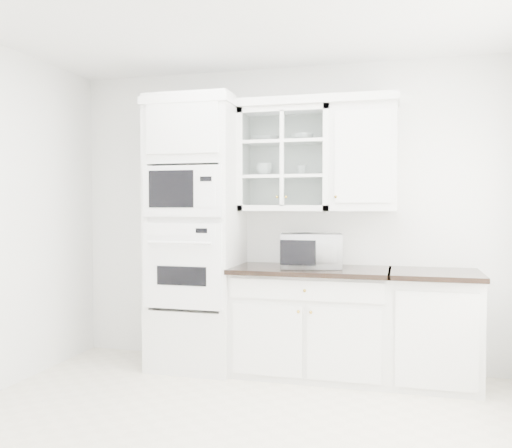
# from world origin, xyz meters

# --- Properties ---
(ground) EXTENTS (4.00, 3.50, 0.01)m
(ground) POSITION_xyz_m (0.00, 0.00, 0.01)
(ground) COLOR beige
(ground) RESTS_ON ground
(room_shell) EXTENTS (4.00, 3.50, 2.70)m
(room_shell) POSITION_xyz_m (0.00, 0.43, 1.78)
(room_shell) COLOR white
(room_shell) RESTS_ON ground
(oven_column) EXTENTS (0.76, 0.68, 2.40)m
(oven_column) POSITION_xyz_m (-0.75, 1.42, 1.20)
(oven_column) COLOR white
(oven_column) RESTS_ON ground
(base_cabinet_run) EXTENTS (1.32, 0.67, 0.92)m
(base_cabinet_run) POSITION_xyz_m (0.28, 1.45, 0.46)
(base_cabinet_run) COLOR white
(base_cabinet_run) RESTS_ON ground
(extra_base_cabinet) EXTENTS (0.72, 0.67, 0.92)m
(extra_base_cabinet) POSITION_xyz_m (1.28, 1.45, 0.46)
(extra_base_cabinet) COLOR white
(extra_base_cabinet) RESTS_ON ground
(upper_cabinet_glass) EXTENTS (0.80, 0.33, 0.90)m
(upper_cabinet_glass) POSITION_xyz_m (0.03, 1.58, 1.85)
(upper_cabinet_glass) COLOR white
(upper_cabinet_glass) RESTS_ON room_shell
(upper_cabinet_solid) EXTENTS (0.55, 0.33, 0.90)m
(upper_cabinet_solid) POSITION_xyz_m (0.71, 1.58, 1.85)
(upper_cabinet_solid) COLOR white
(upper_cabinet_solid) RESTS_ON room_shell
(crown_molding) EXTENTS (2.14, 0.38, 0.07)m
(crown_molding) POSITION_xyz_m (-0.07, 1.56, 2.33)
(crown_molding) COLOR white
(crown_molding) RESTS_ON room_shell
(countertop_microwave) EXTENTS (0.57, 0.50, 0.29)m
(countertop_microwave) POSITION_xyz_m (0.28, 1.43, 1.07)
(countertop_microwave) COLOR white
(countertop_microwave) RESTS_ON base_cabinet_run
(bowl_a) EXTENTS (0.26, 0.26, 0.06)m
(bowl_a) POSITION_xyz_m (-0.16, 1.60, 2.04)
(bowl_a) COLOR white
(bowl_a) RESTS_ON upper_cabinet_glass
(bowl_b) EXTENTS (0.25, 0.25, 0.06)m
(bowl_b) POSITION_xyz_m (0.17, 1.60, 2.04)
(bowl_b) COLOR white
(bowl_b) RESTS_ON upper_cabinet_glass
(cup_a) EXTENTS (0.15, 0.15, 0.11)m
(cup_a) POSITION_xyz_m (-0.16, 1.57, 1.77)
(cup_a) COLOR white
(cup_a) RESTS_ON upper_cabinet_glass
(cup_b) EXTENTS (0.12, 0.12, 0.09)m
(cup_b) POSITION_xyz_m (0.17, 1.58, 1.75)
(cup_b) COLOR white
(cup_b) RESTS_ON upper_cabinet_glass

